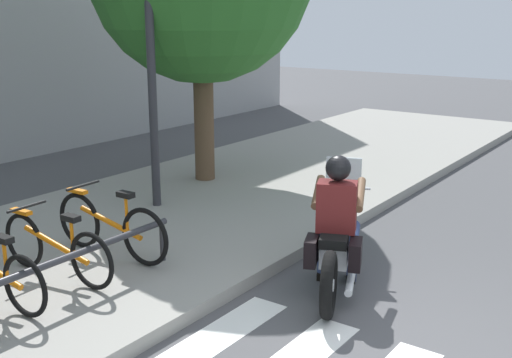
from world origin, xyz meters
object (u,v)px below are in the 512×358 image
rider (337,212)px  bicycle_3 (111,226)px  bicycle_2 (56,247)px  motorcycle (337,243)px  street_lamp (150,33)px  bike_rack (60,265)px

rider → bicycle_3: (-1.03, 2.31, -0.33)m
rider → bicycle_2: (-1.78, 2.32, -0.35)m
motorcycle → rider: bearing=-159.3°
bicycle_2 → street_lamp: 3.39m
bicycle_2 → bike_rack: (-0.37, -0.55, 0.07)m
bicycle_2 → bicycle_3: size_ratio=0.98×
motorcycle → street_lamp: bearing=79.0°
bike_rack → bicycle_3: bearing=26.3°
bicycle_3 → street_lamp: street_lamp is taller
motorcycle → bicycle_3: size_ratio=1.23×
rider → bicycle_2: size_ratio=0.88×
bicycle_3 → bike_rack: size_ratio=0.60×
rider → bicycle_3: rider is taller
rider → bicycle_3: size_ratio=0.86×
bike_rack → street_lamp: size_ratio=0.67×
bicycle_2 → motorcycle: bearing=-51.0°
bicycle_3 → street_lamp: bearing=29.4°
motorcycle → bike_rack: motorcycle is taller
bicycle_2 → street_lamp: street_lamp is taller
rider → street_lamp: 3.79m
bike_rack → street_lamp: (2.86, 1.53, 2.01)m
street_lamp → bike_rack: bearing=-151.8°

